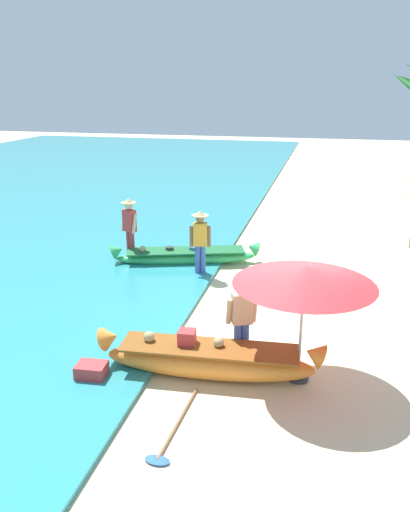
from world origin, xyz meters
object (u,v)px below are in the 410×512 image
person_tourist_customer (242,318)px  cooler_box (92,373)px  person_vendor_assistant (130,225)px  paddle (172,433)px  person_vendor_hatted (200,239)px  boat_orange_foreground (208,360)px  patio_umbrella_large (304,276)px  boat_green_midground (186,256)px

person_tourist_customer → cooler_box: bearing=-154.4°
person_vendor_assistant → paddle: (3.40, -7.08, -1.04)m
paddle → person_vendor_hatted: bearing=100.5°
boat_orange_foreground → paddle: (-0.15, -1.66, -0.29)m
paddle → person_vendor_assistant: bearing=115.6°
boat_orange_foreground → patio_umbrella_large: 2.22m
boat_green_midground → patio_umbrella_large: 6.54m
patio_umbrella_large → cooler_box: bearing=-165.5°
person_tourist_customer → patio_umbrella_large: size_ratio=0.69×
person_vendor_hatted → cooler_box: bearing=-96.1°
person_tourist_customer → patio_umbrella_large: bearing=-14.0°
person_tourist_customer → person_vendor_assistant: person_vendor_assistant is taller
person_vendor_assistant → patio_umbrella_large: size_ratio=0.79×
boat_green_midground → cooler_box: 6.16m
boat_green_midground → paddle: bearing=-75.9°
person_vendor_hatted → patio_umbrella_large: 5.37m
boat_orange_foreground → person_vendor_assistant: size_ratio=2.15×
person_tourist_customer → person_vendor_hatted: bearing=113.3°
boat_orange_foreground → paddle: bearing=-95.0°
person_vendor_hatted → person_vendor_assistant: size_ratio=0.97×
person_vendor_assistant → person_vendor_hatted: bearing=-17.3°
boat_green_midground → person_tourist_customer: (2.44, -5.02, 0.68)m
boat_green_midground → patio_umbrella_large: patio_umbrella_large is taller
boat_orange_foreground → cooler_box: size_ratio=7.88×
paddle → cooler_box: bearing=149.3°
cooler_box → paddle: (1.75, -1.04, -0.13)m
boat_green_midground → cooler_box: boat_green_midground is taller
person_vendor_assistant → paddle: size_ratio=0.98×
boat_orange_foreground → person_tourist_customer: person_tourist_customer is taller
patio_umbrella_large → paddle: patio_umbrella_large is taller
boat_orange_foreground → cooler_box: 2.00m
boat_orange_foreground → paddle: boat_orange_foreground is taller
person_tourist_customer → paddle: bearing=-106.0°
cooler_box → paddle: bearing=-35.1°
person_vendor_hatted → paddle: bearing=-79.5°
cooler_box → paddle: size_ratio=0.27×
patio_umbrella_large → cooler_box: patio_umbrella_large is taller
person_tourist_customer → cooler_box: size_ratio=3.23×
person_tourist_customer → paddle: 2.44m
cooler_box → paddle: cooler_box is taller
person_tourist_customer → person_vendor_assistant: 6.34m
boat_orange_foreground → person_tourist_customer: size_ratio=2.44×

